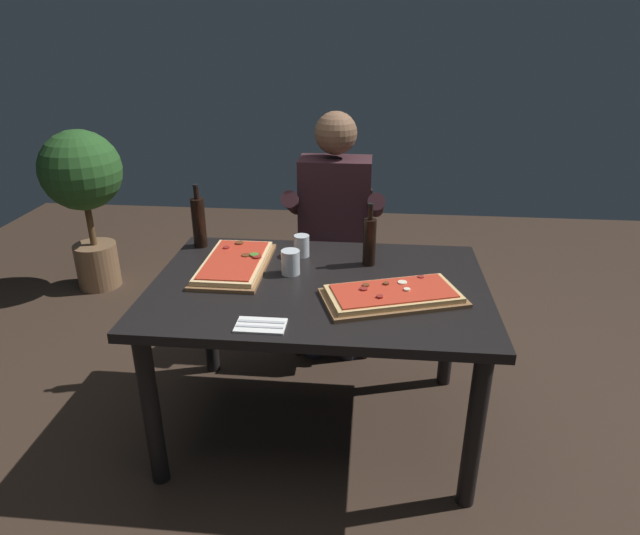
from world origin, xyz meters
name	(u,v)px	position (x,y,z in m)	size (l,w,h in m)	color
ground_plane	(319,424)	(0.00, 0.00, 0.00)	(6.40, 6.40, 0.00)	#38281E
dining_table	(319,303)	(0.00, 0.00, 0.64)	(1.40, 0.96, 0.74)	black
pizza_rectangular_front	(393,295)	(0.30, -0.12, 0.76)	(0.60, 0.43, 0.05)	brown
pizza_rectangular_left	(234,263)	(-0.39, 0.13, 0.76)	(0.29, 0.51, 0.05)	brown
wine_bottle_dark	(369,241)	(0.20, 0.22, 0.85)	(0.06, 0.06, 0.29)	black
oil_bottle_amber	(199,222)	(-0.61, 0.36, 0.87)	(0.06, 0.06, 0.31)	black
tumbler_near_camera	(302,247)	(-0.11, 0.29, 0.78)	(0.07, 0.07, 0.10)	silver
tumbler_far_side	(291,264)	(-0.13, 0.09, 0.79)	(0.08, 0.08, 0.11)	silver
napkin_cutlery_set	(261,325)	(-0.17, -0.38, 0.74)	(0.18, 0.11, 0.01)	white
diner_chair	(335,259)	(0.01, 0.86, 0.49)	(0.44, 0.44, 0.87)	black
seated_diner	(334,224)	(0.01, 0.74, 0.74)	(0.53, 0.41, 1.33)	#23232D
potted_plant_corner	(83,186)	(-1.72, 1.35, 0.74)	(0.53, 0.53, 1.11)	#846042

